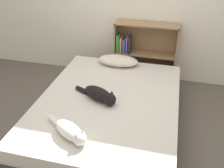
{
  "coord_description": "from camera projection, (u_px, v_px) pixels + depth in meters",
  "views": [
    {
      "loc": [
        0.6,
        -2.26,
        2.02
      ],
      "look_at": [
        0.0,
        0.15,
        0.52
      ],
      "focal_mm": 40.0,
      "sensor_mm": 36.0,
      "label": 1
    }
  ],
  "objects": [
    {
      "name": "cat_dark",
      "position": [
        100.0,
        95.0,
        2.76
      ],
      "size": [
        0.54,
        0.31,
        0.16
      ],
      "rotation": [
        0.0,
        0.0,
        5.86
      ],
      "color": "black",
      "rests_on": "bed"
    },
    {
      "name": "ground_plane",
      "position": [
        109.0,
        126.0,
        3.04
      ],
      "size": [
        8.0,
        8.0,
        0.0
      ],
      "primitive_type": "plane",
      "color": "brown"
    },
    {
      "name": "pillow",
      "position": [
        118.0,
        61.0,
        3.52
      ],
      "size": [
        0.57,
        0.3,
        0.13
      ],
      "color": "beige",
      "rests_on": "bed"
    },
    {
      "name": "bookshelf",
      "position": [
        143.0,
        51.0,
        3.81
      ],
      "size": [
        0.92,
        0.26,
        0.93
      ],
      "color": "#8E6B47",
      "rests_on": "ground_plane"
    },
    {
      "name": "bed",
      "position": [
        109.0,
        113.0,
        2.94
      ],
      "size": [
        1.6,
        2.06,
        0.42
      ],
      "color": "#333338",
      "rests_on": "ground_plane"
    },
    {
      "name": "cat_light",
      "position": [
        70.0,
        131.0,
        2.27
      ],
      "size": [
        0.5,
        0.36,
        0.14
      ],
      "rotation": [
        0.0,
        0.0,
        5.73
      ],
      "color": "white",
      "rests_on": "bed"
    }
  ]
}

